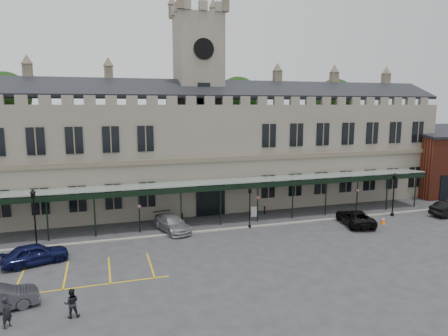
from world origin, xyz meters
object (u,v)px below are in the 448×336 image
object	(u,v)px
sign_board	(254,212)
station_building	(199,152)
lamp_post_mid	(250,203)
person_b	(72,303)
traffic_cone	(383,220)
car_van	(355,217)
lamp_post_right	(394,190)
lamp_post_left	(34,214)
person_a	(7,312)
car_left_a	(35,254)
clock_tower	(199,95)
car_taxi	(172,223)

from	to	relation	value
sign_board	station_building	bearing A→B (deg)	137.92
lamp_post_mid	person_b	xyz separation A→B (m)	(-15.65, -12.68, -1.60)
lamp_post_mid	traffic_cone	world-z (taller)	lamp_post_mid
lamp_post_mid	car_van	xyz separation A→B (m)	(10.54, -2.16, -1.71)
station_building	sign_board	distance (m)	10.11
station_building	lamp_post_right	world-z (taller)	station_building
lamp_post_left	lamp_post_mid	bearing A→B (deg)	1.04
traffic_cone	person_a	bearing A→B (deg)	-162.94
car_left_a	person_b	size ratio (longest dim) A/B	2.76
lamp_post_right	car_left_a	bearing A→B (deg)	-175.09
car_van	sign_board	bearing A→B (deg)	-20.99
station_building	lamp_post_left	bearing A→B (deg)	-147.00
station_building	sign_board	bearing A→B (deg)	-58.23
clock_tower	traffic_cone	distance (m)	24.38
sign_board	traffic_cone	bearing A→B (deg)	-12.59
lamp_post_left	person_b	distance (m)	13.01
lamp_post_mid	car_van	bearing A→B (deg)	-11.56
lamp_post_right	car_van	bearing A→B (deg)	-165.15
clock_tower	car_left_a	size ratio (longest dim) A/B	5.25
clock_tower	car_left_a	world-z (taller)	clock_tower
car_left_a	car_taxi	bearing A→B (deg)	-84.19
clock_tower	lamp_post_right	size ratio (longest dim) A/B	5.19
lamp_post_mid	clock_tower	bearing A→B (deg)	103.11
car_van	car_left_a	bearing A→B (deg)	15.00
station_building	car_taxi	bearing A→B (deg)	-118.44
lamp_post_right	person_a	world-z (taller)	lamp_post_right
car_taxi	station_building	bearing A→B (deg)	46.46
sign_board	person_a	size ratio (longest dim) A/B	0.65
car_van	traffic_cone	bearing A→B (deg)	178.92
clock_tower	car_taxi	size ratio (longest dim) A/B	4.78
lamp_post_left	car_left_a	xyz separation A→B (m)	(0.34, -3.27, -2.27)
traffic_cone	lamp_post_right	bearing A→B (deg)	36.83
sign_board	car_left_a	bearing A→B (deg)	-144.79
traffic_cone	car_taxi	world-z (taller)	car_taxi
clock_tower	lamp_post_left	bearing A→B (deg)	-146.79
lamp_post_left	lamp_post_right	distance (m)	35.56
station_building	person_b	size ratio (longest dim) A/B	35.07
sign_board	car_van	size ratio (longest dim) A/B	0.21
traffic_cone	person_b	size ratio (longest dim) A/B	0.44
station_building	lamp_post_left	size ratio (longest dim) A/B	11.56
traffic_cone	person_a	xyz separation A→B (m)	(-32.36, -9.93, 0.50)
car_van	person_a	world-z (taller)	person_a
sign_board	car_van	world-z (taller)	car_van
clock_tower	car_taxi	world-z (taller)	clock_tower
lamp_post_mid	traffic_cone	bearing A→B (deg)	-11.92
car_left_a	person_a	bearing A→B (deg)	161.69
traffic_cone	car_van	bearing A→B (deg)	166.77
clock_tower	traffic_cone	xyz separation A→B (m)	(15.89, -13.40, -12.74)
car_van	station_building	bearing A→B (deg)	-32.04
sign_board	car_taxi	distance (m)	9.59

